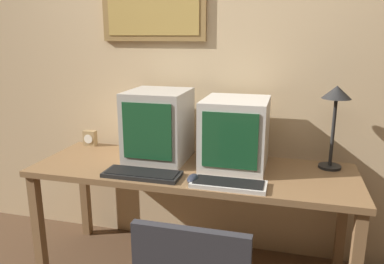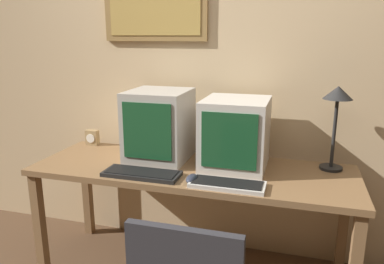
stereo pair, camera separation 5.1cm
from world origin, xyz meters
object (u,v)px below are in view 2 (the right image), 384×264
Objects in this scene: keyboard_side at (227,184)px; desk_clock at (92,137)px; monitor_left at (159,125)px; mouse_near_keyboard at (192,179)px; desk_lamp at (337,104)px; keyboard_main at (142,174)px; monitor_right at (235,133)px.

keyboard_side is 1.19m from desk_clock.
mouse_near_keyboard is at bearing -46.37° from monitor_left.
monitor_left is at bearing -174.43° from desk_lamp.
desk_lamp is (0.54, 0.43, 0.38)m from keyboard_side.
keyboard_side is at bearing -33.47° from monitor_left.
mouse_near_keyboard is at bearing -2.26° from keyboard_main.
keyboard_main and keyboard_side have the same top height.
keyboard_side is 0.79m from desk_lamp.
desk_clock is (-1.08, 0.49, 0.04)m from keyboard_side.
keyboard_main is at bearing 177.74° from mouse_near_keyboard.
mouse_near_keyboard is (0.31, -0.32, -0.20)m from monitor_left.
monitor_left is 0.64m from keyboard_side.
monitor_right is at bearing 32.36° from keyboard_main.
mouse_near_keyboard is (0.30, -0.01, 0.01)m from keyboard_main.
desk_lamp reaches higher than keyboard_side.
mouse_near_keyboard is at bearing -149.88° from desk_lamp.
keyboard_side is at bearing -2.49° from keyboard_main.
monitor_right reaches higher than mouse_near_keyboard.
monitor_right is 1.09m from desk_clock.
desk_clock is at bearing 155.61° from keyboard_side.
monitor_left is 1.06m from desk_lamp.
monitor_right reaches higher than keyboard_side.
keyboard_side is (0.02, -0.32, -0.19)m from monitor_right.
monitor_left is at bearing 91.91° from keyboard_main.
keyboard_side is at bearing -24.39° from desk_clock.
desk_clock reaches higher than keyboard_main.
monitor_left is 0.37m from keyboard_main.
monitor_left is 0.89× the size of desk_lamp.
monitor_left is at bearing 178.73° from monitor_right.
monitor_left is 4.08× the size of desk_clock.
desk_lamp is at bearing 21.85° from keyboard_main.
mouse_near_keyboard is 0.23× the size of desk_lamp.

